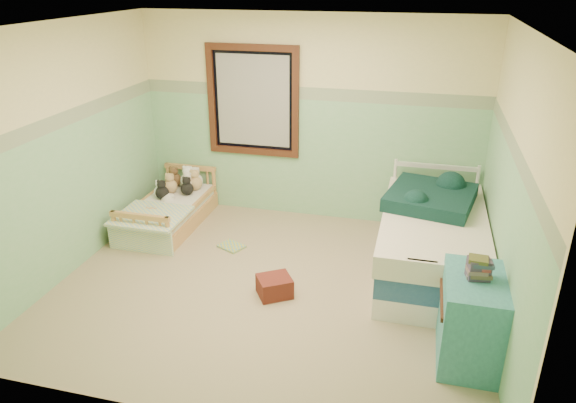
% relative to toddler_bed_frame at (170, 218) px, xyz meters
% --- Properties ---
extents(floor, '(4.20, 3.60, 0.02)m').
position_rel_toddler_bed_frame_xyz_m(floor, '(1.59, -1.05, -0.10)').
color(floor, gray).
rests_on(floor, ground).
extents(ceiling, '(4.20, 3.60, 0.02)m').
position_rel_toddler_bed_frame_xyz_m(ceiling, '(1.59, -1.05, 2.42)').
color(ceiling, silver).
rests_on(ceiling, wall_back).
extents(wall_back, '(4.20, 0.04, 2.50)m').
position_rel_toddler_bed_frame_xyz_m(wall_back, '(1.59, 0.75, 1.16)').
color(wall_back, beige).
rests_on(wall_back, floor).
extents(wall_front, '(4.20, 0.04, 2.50)m').
position_rel_toddler_bed_frame_xyz_m(wall_front, '(1.59, -2.85, 1.16)').
color(wall_front, beige).
rests_on(wall_front, floor).
extents(wall_left, '(0.04, 3.60, 2.50)m').
position_rel_toddler_bed_frame_xyz_m(wall_left, '(-0.51, -1.05, 1.16)').
color(wall_left, beige).
rests_on(wall_left, floor).
extents(wall_right, '(0.04, 3.60, 2.50)m').
position_rel_toddler_bed_frame_xyz_m(wall_right, '(3.69, -1.05, 1.16)').
color(wall_right, beige).
rests_on(wall_right, floor).
extents(wainscot_mint, '(4.20, 0.01, 1.50)m').
position_rel_toddler_bed_frame_xyz_m(wainscot_mint, '(1.59, 0.74, 0.66)').
color(wainscot_mint, '#78BA83').
rests_on(wainscot_mint, floor).
extents(border_strip, '(4.20, 0.01, 0.15)m').
position_rel_toddler_bed_frame_xyz_m(border_strip, '(1.59, 0.74, 1.48)').
color(border_strip, '#426A4B').
rests_on(border_strip, wall_back).
extents(window_frame, '(1.16, 0.06, 1.36)m').
position_rel_toddler_bed_frame_xyz_m(window_frame, '(0.89, 0.71, 1.36)').
color(window_frame, '#421C0D').
rests_on(window_frame, wall_back).
extents(window_blinds, '(0.92, 0.01, 1.12)m').
position_rel_toddler_bed_frame_xyz_m(window_blinds, '(0.89, 0.72, 1.36)').
color(window_blinds, '#B0B0AC').
rests_on(window_blinds, window_frame).
extents(toddler_bed_frame, '(0.72, 1.44, 0.19)m').
position_rel_toddler_bed_frame_xyz_m(toddler_bed_frame, '(0.00, 0.00, 0.00)').
color(toddler_bed_frame, '#C08940').
rests_on(toddler_bed_frame, floor).
extents(toddler_mattress, '(0.66, 1.38, 0.12)m').
position_rel_toddler_bed_frame_xyz_m(toddler_mattress, '(0.00, 0.00, 0.15)').
color(toddler_mattress, white).
rests_on(toddler_mattress, toddler_bed_frame).
extents(patchwork_quilt, '(0.78, 0.72, 0.03)m').
position_rel_toddler_bed_frame_xyz_m(patchwork_quilt, '(0.00, -0.45, 0.23)').
color(patchwork_quilt, '#8BB7CE').
rests_on(patchwork_quilt, toddler_mattress).
extents(plush_bed_brown, '(0.19, 0.19, 0.19)m').
position_rel_toddler_bed_frame_xyz_m(plush_bed_brown, '(-0.15, 0.50, 0.31)').
color(plush_bed_brown, brown).
rests_on(plush_bed_brown, toddler_mattress).
extents(plush_bed_white, '(0.21, 0.21, 0.21)m').
position_rel_toddler_bed_frame_xyz_m(plush_bed_white, '(0.05, 0.50, 0.32)').
color(plush_bed_white, white).
rests_on(plush_bed_white, toddler_mattress).
extents(plush_bed_tan, '(0.18, 0.18, 0.18)m').
position_rel_toddler_bed_frame_xyz_m(plush_bed_tan, '(-0.10, 0.28, 0.30)').
color(plush_bed_tan, tan).
rests_on(plush_bed_tan, toddler_mattress).
extents(plush_bed_dark, '(0.16, 0.16, 0.16)m').
position_rel_toddler_bed_frame_xyz_m(plush_bed_dark, '(0.13, 0.28, 0.29)').
color(plush_bed_dark, black).
rests_on(plush_bed_dark, toddler_mattress).
extents(plush_floor_cream, '(0.26, 0.26, 0.26)m').
position_rel_toddler_bed_frame_xyz_m(plush_floor_cream, '(-0.04, 0.07, 0.04)').
color(plush_floor_cream, silver).
rests_on(plush_floor_cream, floor).
extents(plush_floor_tan, '(0.23, 0.23, 0.23)m').
position_rel_toddler_bed_frame_xyz_m(plush_floor_tan, '(-0.08, -0.28, 0.02)').
color(plush_floor_tan, tan).
rests_on(plush_floor_tan, floor).
extents(twin_bed_frame, '(0.99, 1.97, 0.22)m').
position_rel_toddler_bed_frame_xyz_m(twin_bed_frame, '(3.14, -0.39, 0.02)').
color(twin_bed_frame, white).
rests_on(twin_bed_frame, floor).
extents(twin_boxspring, '(0.99, 1.97, 0.22)m').
position_rel_toddler_bed_frame_xyz_m(twin_boxspring, '(3.14, -0.39, 0.24)').
color(twin_boxspring, navy).
rests_on(twin_boxspring, twin_bed_frame).
extents(twin_mattress, '(1.03, 2.01, 0.22)m').
position_rel_toddler_bed_frame_xyz_m(twin_mattress, '(3.14, -0.39, 0.46)').
color(twin_mattress, silver).
rests_on(twin_mattress, twin_boxspring).
extents(teal_blanket, '(1.00, 1.04, 0.14)m').
position_rel_toddler_bed_frame_xyz_m(teal_blanket, '(3.09, -0.09, 0.64)').
color(teal_blanket, black).
rests_on(teal_blanket, twin_mattress).
extents(dresser, '(0.46, 0.74, 0.74)m').
position_rel_toddler_bed_frame_xyz_m(dresser, '(3.45, -1.69, 0.28)').
color(dresser, teal).
rests_on(dresser, floor).
extents(book_stack, '(0.19, 0.16, 0.17)m').
position_rel_toddler_bed_frame_xyz_m(book_stack, '(3.45, -1.68, 0.73)').
color(book_stack, '#483135').
rests_on(book_stack, dresser).
extents(red_pillow, '(0.41, 0.40, 0.19)m').
position_rel_toddler_bed_frame_xyz_m(red_pillow, '(1.69, -1.20, 0.00)').
color(red_pillow, maroon).
rests_on(red_pillow, floor).
extents(floor_book, '(0.34, 0.31, 0.03)m').
position_rel_toddler_bed_frame_xyz_m(floor_book, '(0.95, -0.38, -0.08)').
color(floor_book, gold).
rests_on(floor_book, floor).
extents(extra_plush_0, '(0.18, 0.18, 0.18)m').
position_rel_toddler_bed_frame_xyz_m(extra_plush_0, '(0.16, 0.46, 0.30)').
color(extra_plush_0, tan).
rests_on(extra_plush_0, toddler_mattress).
extents(extra_plush_1, '(0.16, 0.16, 0.16)m').
position_rel_toddler_bed_frame_xyz_m(extra_plush_1, '(-0.15, 0.11, 0.29)').
color(extra_plush_1, white).
rests_on(extra_plush_1, toddler_mattress).
extents(extra_plush_2, '(0.17, 0.17, 0.17)m').
position_rel_toddler_bed_frame_xyz_m(extra_plush_2, '(-0.11, 0.08, 0.30)').
color(extra_plush_2, black).
rests_on(extra_plush_2, toddler_mattress).
extents(extra_plush_3, '(0.19, 0.19, 0.19)m').
position_rel_toddler_bed_frame_xyz_m(extra_plush_3, '(0.14, 0.52, 0.31)').
color(extra_plush_3, silver).
rests_on(extra_plush_3, toddler_mattress).
extents(extra_plush_4, '(0.17, 0.17, 0.17)m').
position_rel_toddler_bed_frame_xyz_m(extra_plush_4, '(0.09, 0.41, 0.30)').
color(extra_plush_4, silver).
rests_on(extra_plush_4, toddler_mattress).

